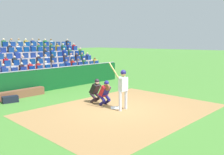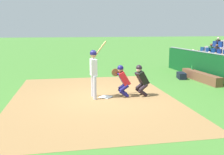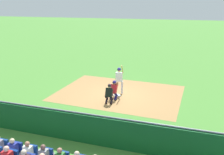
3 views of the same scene
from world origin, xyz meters
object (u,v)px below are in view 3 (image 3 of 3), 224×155
object	(u,v)px
batter_at_plate	(119,77)
equipment_duffel_bag	(145,134)
home_plate_umpire	(109,93)
dugout_bench	(126,138)
catcher_crouching	(114,89)
water_bottle_on_bench	(148,135)
home_plate_marker	(117,95)

from	to	relation	value
batter_at_plate	equipment_duffel_bag	world-z (taller)	batter_at_plate
batter_at_plate	home_plate_umpire	xyz separation A→B (m)	(-0.11, -1.86, -0.47)
equipment_duffel_bag	dugout_bench	bearing A→B (deg)	-125.08
catcher_crouching	equipment_duffel_bag	size ratio (longest dim) A/B	1.65
catcher_crouching	water_bottle_on_bench	size ratio (longest dim) A/B	5.85
dugout_bench	equipment_duffel_bag	size ratio (longest dim) A/B	4.05
dugout_bench	catcher_crouching	bearing A→B (deg)	113.44
home_plate_umpire	equipment_duffel_bag	world-z (taller)	home_plate_umpire
dugout_bench	water_bottle_on_bench	xyz separation A→B (m)	(0.98, -0.07, 0.33)
home_plate_marker	equipment_duffel_bag	size ratio (longest dim) A/B	0.58
home_plate_umpire	batter_at_plate	bearing A→B (deg)	86.71
catcher_crouching	home_plate_umpire	bearing A→B (deg)	-95.96
batter_at_plate	water_bottle_on_bench	distance (m)	6.63
home_plate_umpire	dugout_bench	distance (m)	4.51
catcher_crouching	home_plate_marker	bearing A→B (deg)	89.17
home_plate_marker	catcher_crouching	distance (m)	0.96
home_plate_marker	batter_at_plate	xyz separation A→B (m)	(0.02, 0.45, 1.14)
catcher_crouching	equipment_duffel_bag	distance (m)	4.94
batter_at_plate	catcher_crouching	xyz separation A→B (m)	(-0.03, -1.12, -0.45)
dugout_bench	equipment_duffel_bag	bearing A→B (deg)	41.09
water_bottle_on_bench	equipment_duffel_bag	world-z (taller)	water_bottle_on_bench
catcher_crouching	dugout_bench	world-z (taller)	catcher_crouching
dugout_bench	water_bottle_on_bench	distance (m)	1.04
batter_at_plate	catcher_crouching	size ratio (longest dim) A/B	1.72
dugout_bench	equipment_duffel_bag	world-z (taller)	dugout_bench
batter_at_plate	equipment_duffel_bag	xyz separation A→B (m)	(2.77, -5.15, -0.99)
batter_at_plate	catcher_crouching	bearing A→B (deg)	-91.50
home_plate_marker	water_bottle_on_bench	world-z (taller)	water_bottle_on_bench
dugout_bench	equipment_duffel_bag	xyz separation A→B (m)	(0.76, 0.66, -0.05)
home_plate_marker	home_plate_umpire	xyz separation A→B (m)	(-0.09, -1.40, 0.67)
batter_at_plate	water_bottle_on_bench	bearing A→B (deg)	-63.09
home_plate_marker	equipment_duffel_bag	world-z (taller)	equipment_duffel_bag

